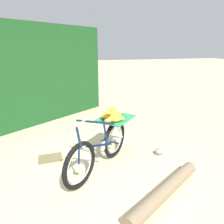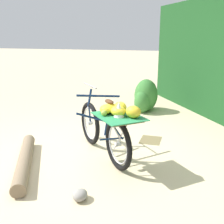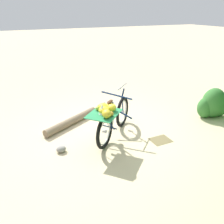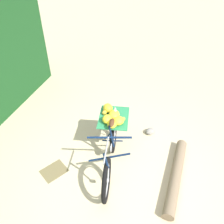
{
  "view_description": "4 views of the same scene",
  "coord_description": "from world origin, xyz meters",
  "views": [
    {
      "loc": [
        0.7,
        2.8,
        2.03
      ],
      "look_at": [
        -0.37,
        -0.61,
        0.88
      ],
      "focal_mm": 32.26,
      "sensor_mm": 36.0,
      "label": 1
    },
    {
      "loc": [
        -3.8,
        -1.44,
        1.82
      ],
      "look_at": [
        -0.38,
        -0.43,
        0.82
      ],
      "focal_mm": 44.05,
      "sensor_mm": 36.0,
      "label": 2
    },
    {
      "loc": [
        -2.02,
        -4.3,
        2.65
      ],
      "look_at": [
        -0.28,
        -0.62,
        0.82
      ],
      "focal_mm": 37.04,
      "sensor_mm": 36.0,
      "label": 3
    },
    {
      "loc": [
        1.78,
        1.92,
        3.5
      ],
      "look_at": [
        -0.34,
        -0.5,
        0.96
      ],
      "focal_mm": 37.31,
      "sensor_mm": 36.0,
      "label": 4
    }
  ],
  "objects": [
    {
      "name": "ground_plane",
      "position": [
        0.0,
        0.0,
        0.0
      ],
      "size": [
        60.0,
        60.0,
        0.0
      ],
      "primitive_type": "plane",
      "color": "beige"
    },
    {
      "name": "fallen_log",
      "position": [
        -0.73,
        0.77,
        0.09
      ],
      "size": [
        1.53,
        0.95,
        0.19
      ],
      "primitive_type": "cylinder",
      "rotation": [
        0.0,
        1.57,
        0.5
      ],
      "color": "#7F6B51",
      "rests_on": "ground_plane"
    },
    {
      "name": "bicycle",
      "position": [
        -0.12,
        -0.27,
        0.52
      ],
      "size": [
        1.52,
        1.42,
        1.03
      ],
      "rotation": [
        0.0,
        0.0,
        0.74
      ],
      "color": "black",
      "rests_on": "ground_plane"
    },
    {
      "name": "leaf_litter_patch",
      "position": [
        0.81,
        -0.8,
        0.0
      ],
      "size": [
        0.44,
        0.36,
        0.01
      ],
      "primitive_type": "cube",
      "color": "olive",
      "rests_on": "ground_plane"
    },
    {
      "name": "path_stone",
      "position": [
        -1.27,
        -0.31,
        0.06
      ],
      "size": [
        0.2,
        0.17,
        0.12
      ],
      "primitive_type": "ellipsoid",
      "color": "gray",
      "rests_on": "ground_plane"
    }
  ]
}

